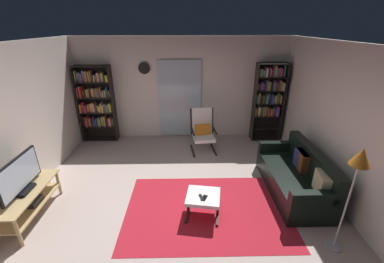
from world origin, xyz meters
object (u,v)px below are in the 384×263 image
(wall_clock, at_px, (144,68))
(leather_sofa, at_px, (296,177))
(television, at_px, (20,177))
(ottoman, at_px, (203,199))
(tv_remote, at_px, (201,197))
(floor_lamp_by_sofa, at_px, (358,167))
(bookshelf_near_sofa, at_px, (268,97))
(bookshelf_near_tv, at_px, (96,101))
(cell_phone, at_px, (204,198))
(lounge_armchair, at_px, (203,129))
(tv_stand, at_px, (28,200))

(wall_clock, bearing_deg, leather_sofa, -39.51)
(television, distance_m, ottoman, 2.78)
(tv_remote, relative_size, floor_lamp_by_sofa, 0.09)
(television, distance_m, bookshelf_near_sofa, 5.41)
(floor_lamp_by_sofa, bearing_deg, tv_remote, 161.66)
(bookshelf_near_tv, bearing_deg, bookshelf_near_sofa, -0.80)
(ottoman, distance_m, tv_remote, 0.10)
(bookshelf_near_sofa, bearing_deg, ottoman, -122.23)
(ottoman, bearing_deg, tv_remote, -118.80)
(bookshelf_near_sofa, height_order, cell_phone, bookshelf_near_sofa)
(cell_phone, height_order, wall_clock, wall_clock)
(ottoman, bearing_deg, television, 179.71)
(lounge_armchair, relative_size, ottoman, 1.74)
(bookshelf_near_sofa, xyz_separation_m, cell_phone, (-1.81, -2.96, -0.76))
(tv_stand, bearing_deg, lounge_armchair, 38.42)
(tv_stand, distance_m, bookshelf_near_sofa, 5.45)
(television, relative_size, lounge_armchair, 0.91)
(lounge_armchair, bearing_deg, wall_clock, 151.41)
(tv_stand, height_order, bookshelf_near_tv, bookshelf_near_tv)
(floor_lamp_by_sofa, bearing_deg, cell_phone, 161.56)
(lounge_armchair, bearing_deg, leather_sofa, -47.01)
(television, xyz_separation_m, wall_clock, (1.46, 3.06, 1.09))
(leather_sofa, height_order, cell_phone, leather_sofa)
(cell_phone, bearing_deg, wall_clock, 137.42)
(floor_lamp_by_sofa, bearing_deg, tv_stand, 171.42)
(leather_sofa, relative_size, tv_remote, 12.52)
(lounge_armchair, relative_size, cell_phone, 7.30)
(leather_sofa, xyz_separation_m, tv_remote, (-1.76, -0.65, 0.09))
(television, height_order, leather_sofa, television)
(ottoman, distance_m, cell_phone, 0.10)
(leather_sofa, bearing_deg, wall_clock, 140.49)
(tv_stand, height_order, television, television)
(ottoman, relative_size, tv_remote, 4.09)
(bookshelf_near_sofa, xyz_separation_m, leather_sofa, (-0.09, -2.30, -0.84))
(leather_sofa, bearing_deg, bookshelf_near_tv, 151.13)
(bookshelf_near_tv, height_order, ottoman, bookshelf_near_tv)
(leather_sofa, bearing_deg, floor_lamp_by_sofa, -87.30)
(leather_sofa, relative_size, cell_phone, 12.88)
(bookshelf_near_sofa, relative_size, tv_remote, 13.89)
(tv_stand, height_order, tv_remote, tv_stand)
(leather_sofa, relative_size, lounge_armchair, 1.76)
(bookshelf_near_tv, bearing_deg, cell_phone, -49.69)
(lounge_armchair, height_order, tv_remote, lounge_armchair)
(wall_clock, bearing_deg, bookshelf_near_sofa, -3.55)
(lounge_armchair, height_order, wall_clock, wall_clock)
(tv_remote, distance_m, cell_phone, 0.05)
(bookshelf_near_tv, xyz_separation_m, bookshelf_near_sofa, (4.37, -0.06, 0.10))
(television, distance_m, tv_remote, 2.74)
(tv_stand, bearing_deg, cell_phone, -1.91)
(cell_phone, xyz_separation_m, floor_lamp_by_sofa, (1.78, -0.59, 0.90))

